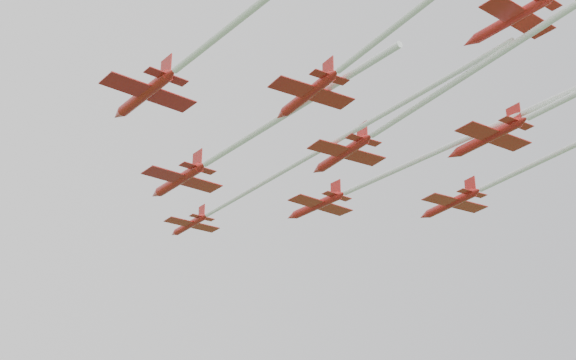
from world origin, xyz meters
name	(u,v)px	position (x,y,z in m)	size (l,w,h in m)	color
jet_lead	(258,186)	(-4.32, 5.56, 49.31)	(14.54, 62.95, 2.39)	red
jet_row2_left	(216,157)	(-13.01, -2.29, 48.19)	(13.06, 43.55, 2.93)	red
jet_row2_right	(409,164)	(10.60, -6.35, 50.36)	(18.50, 66.30, 2.86)	red
jet_row3_left	(189,59)	(-21.84, -18.12, 49.88)	(13.58, 43.82, 2.91)	red
jet_row3_mid	(445,88)	(1.96, -25.56, 48.84)	(10.79, 66.65, 2.76)	red
jet_row3_right	(528,167)	(22.24, -14.05, 49.07)	(9.64, 57.42, 2.78)	red
jet_row4_left	(370,46)	(-9.38, -30.18, 47.80)	(8.72, 46.09, 2.54)	red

